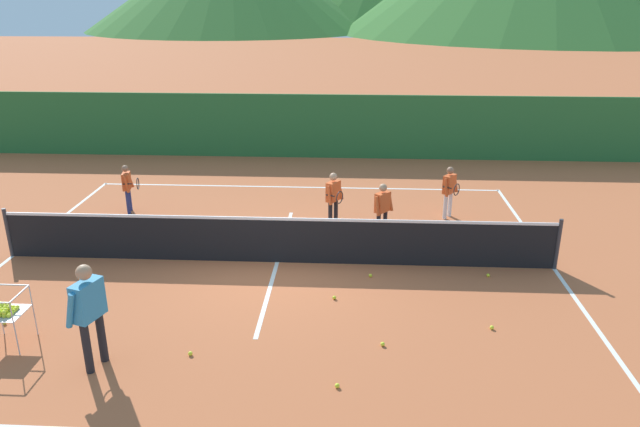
# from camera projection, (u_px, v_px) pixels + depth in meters

# --- Properties ---
(ground_plane) EXTENTS (120.00, 120.00, 0.00)m
(ground_plane) POSITION_uv_depth(u_px,v_px,m) (277.00, 262.00, 12.23)
(ground_plane) COLOR #BC6038
(line_baseline_far) EXTENTS (11.08, 0.08, 0.01)m
(line_baseline_far) POSITION_uv_depth(u_px,v_px,m) (299.00, 187.00, 16.84)
(line_baseline_far) COLOR white
(line_baseline_far) RESTS_ON ground
(line_sideline_west) EXTENTS (0.08, 10.01, 0.01)m
(line_sideline_west) POSITION_uv_depth(u_px,v_px,m) (13.00, 256.00, 12.51)
(line_sideline_west) COLOR white
(line_sideline_west) RESTS_ON ground
(line_sideline_east) EXTENTS (0.08, 10.01, 0.01)m
(line_sideline_east) POSITION_uv_depth(u_px,v_px,m) (554.00, 268.00, 11.95)
(line_sideline_east) COLOR white
(line_sideline_east) RESTS_ON ground
(line_service_center) EXTENTS (0.08, 5.77, 0.01)m
(line_service_center) POSITION_uv_depth(u_px,v_px,m) (277.00, 262.00, 12.23)
(line_service_center) COLOR white
(line_service_center) RESTS_ON ground
(tennis_net) EXTENTS (11.17, 0.08, 1.05)m
(tennis_net) POSITION_uv_depth(u_px,v_px,m) (277.00, 239.00, 12.06)
(tennis_net) COLOR #333338
(tennis_net) RESTS_ON ground
(instructor) EXTENTS (0.45, 0.82, 1.64)m
(instructor) POSITION_uv_depth(u_px,v_px,m) (89.00, 307.00, 8.53)
(instructor) COLOR black
(instructor) RESTS_ON ground
(student_0) EXTENTS (0.48, 0.55, 1.21)m
(student_0) POSITION_uv_depth(u_px,v_px,m) (127.00, 184.00, 14.72)
(student_0) COLOR navy
(student_0) RESTS_ON ground
(student_1) EXTENTS (0.42, 0.71, 1.31)m
(student_1) POSITION_uv_depth(u_px,v_px,m) (334.00, 195.00, 13.75)
(student_1) COLOR black
(student_1) RESTS_ON ground
(student_2) EXTENTS (0.45, 0.46, 1.26)m
(student_2) POSITION_uv_depth(u_px,v_px,m) (383.00, 206.00, 13.16)
(student_2) COLOR black
(student_2) RESTS_ON ground
(student_3) EXTENTS (0.44, 0.70, 1.27)m
(student_3) POSITION_uv_depth(u_px,v_px,m) (449.00, 188.00, 14.34)
(student_3) COLOR silver
(student_3) RESTS_ON ground
(ball_cart) EXTENTS (0.58, 0.58, 0.90)m
(ball_cart) POSITION_uv_depth(u_px,v_px,m) (4.00, 310.00, 9.20)
(ball_cart) COLOR #B7B7BC
(ball_cart) RESTS_ON ground
(tennis_ball_0) EXTENTS (0.07, 0.07, 0.07)m
(tennis_ball_0) POSITION_uv_depth(u_px,v_px,m) (190.00, 354.00, 9.10)
(tennis_ball_0) COLOR yellow
(tennis_ball_0) RESTS_ON ground
(tennis_ball_1) EXTENTS (0.07, 0.07, 0.07)m
(tennis_ball_1) POSITION_uv_depth(u_px,v_px,m) (4.00, 323.00, 9.94)
(tennis_ball_1) COLOR yellow
(tennis_ball_1) RESTS_ON ground
(tennis_ball_2) EXTENTS (0.07, 0.07, 0.07)m
(tennis_ball_2) POSITION_uv_depth(u_px,v_px,m) (370.00, 275.00, 11.58)
(tennis_ball_2) COLOR yellow
(tennis_ball_2) RESTS_ON ground
(tennis_ball_3) EXTENTS (0.07, 0.07, 0.07)m
(tennis_ball_3) POSITION_uv_depth(u_px,v_px,m) (337.00, 386.00, 8.37)
(tennis_ball_3) COLOR yellow
(tennis_ball_3) RESTS_ON ground
(tennis_ball_5) EXTENTS (0.07, 0.07, 0.07)m
(tennis_ball_5) POSITION_uv_depth(u_px,v_px,m) (488.00, 275.00, 11.59)
(tennis_ball_5) COLOR yellow
(tennis_ball_5) RESTS_ON ground
(tennis_ball_6) EXTENTS (0.07, 0.07, 0.07)m
(tennis_ball_6) POSITION_uv_depth(u_px,v_px,m) (492.00, 327.00, 9.80)
(tennis_ball_6) COLOR yellow
(tennis_ball_6) RESTS_ON ground
(tennis_ball_7) EXTENTS (0.07, 0.07, 0.07)m
(tennis_ball_7) POSITION_uv_depth(u_px,v_px,m) (383.00, 344.00, 9.35)
(tennis_ball_7) COLOR yellow
(tennis_ball_7) RESTS_ON ground
(tennis_ball_8) EXTENTS (0.07, 0.07, 0.07)m
(tennis_ball_8) POSITION_uv_depth(u_px,v_px,m) (334.00, 298.00, 10.75)
(tennis_ball_8) COLOR yellow
(tennis_ball_8) RESTS_ON ground
(windscreen_fence) EXTENTS (24.37, 0.08, 2.07)m
(windscreen_fence) POSITION_uv_depth(u_px,v_px,m) (307.00, 126.00, 19.48)
(windscreen_fence) COLOR #286B33
(windscreen_fence) RESTS_ON ground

